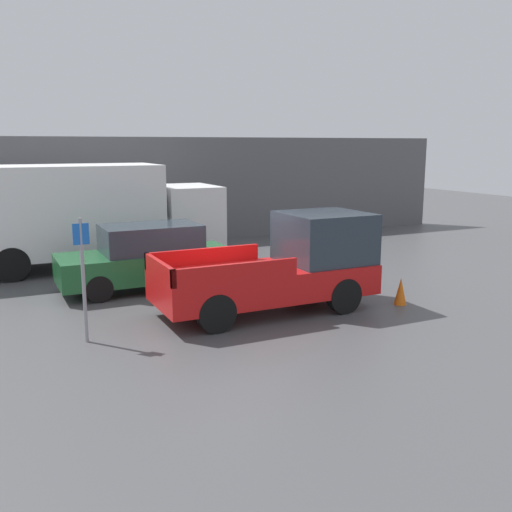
% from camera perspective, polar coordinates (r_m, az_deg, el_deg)
% --- Properties ---
extents(ground_plane, '(60.00, 60.00, 0.00)m').
position_cam_1_polar(ground_plane, '(13.74, -2.93, -4.87)').
color(ground_plane, '#4C4C4F').
extents(building_wall, '(28.00, 0.15, 4.04)m').
position_cam_1_polar(building_wall, '(21.83, -12.25, 6.26)').
color(building_wall, '#56565B').
rests_on(building_wall, ground).
extents(pickup_truck, '(5.02, 2.02, 2.20)m').
position_cam_1_polar(pickup_truck, '(13.14, 2.92, -1.01)').
color(pickup_truck, red).
rests_on(pickup_truck, ground).
extents(car, '(4.55, 1.87, 1.71)m').
position_cam_1_polar(car, '(15.33, -10.75, -0.10)').
color(car, '#1E592D').
rests_on(car, ground).
extents(delivery_truck, '(8.37, 2.63, 3.16)m').
position_cam_1_polar(delivery_truck, '(18.43, -17.42, 4.21)').
color(delivery_truck, white).
rests_on(delivery_truck, ground).
extents(parking_sign, '(0.30, 0.07, 2.43)m').
position_cam_1_polar(parking_sign, '(11.32, -16.91, -1.68)').
color(parking_sign, gray).
rests_on(parking_sign, ground).
extents(traffic_cone, '(0.30, 0.30, 0.65)m').
position_cam_1_polar(traffic_cone, '(14.08, 14.26, -3.43)').
color(traffic_cone, orange).
rests_on(traffic_cone, ground).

